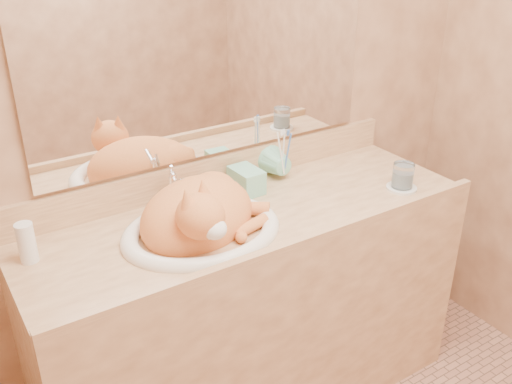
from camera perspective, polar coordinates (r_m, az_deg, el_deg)
wall_back at (r=2.04m, az=-4.63°, el=10.86°), size 2.40×0.02×2.50m
vanity_counter at (r=2.21m, az=-0.34°, el=-11.94°), size 1.60×0.55×0.85m
mirror at (r=2.00m, az=-4.61°, el=14.65°), size 1.30×0.02×0.80m
sink_basin at (r=1.83m, az=-5.54°, el=-1.90°), size 0.59×0.51×0.16m
faucet at (r=1.99m, az=-8.23°, el=0.27°), size 0.05×0.11×0.15m
cat at (r=1.85m, az=-5.62°, el=-1.90°), size 0.53×0.49×0.23m
soap_dispenser at (r=2.04m, az=0.09°, el=1.94°), size 0.09×0.10×0.20m
toothbrush_cup at (r=2.19m, az=2.83°, el=2.38°), size 0.12×0.12×0.11m
toothbrushes at (r=2.16m, az=2.87°, el=4.12°), size 0.04×0.04×0.21m
saucer at (r=2.21m, az=14.34°, el=0.40°), size 0.11×0.11×0.01m
water_glass at (r=2.19m, az=14.49°, el=1.61°), size 0.08×0.08×0.09m
lotion_bottle at (r=1.82m, az=-21.96°, el=-4.74°), size 0.05×0.05×0.13m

